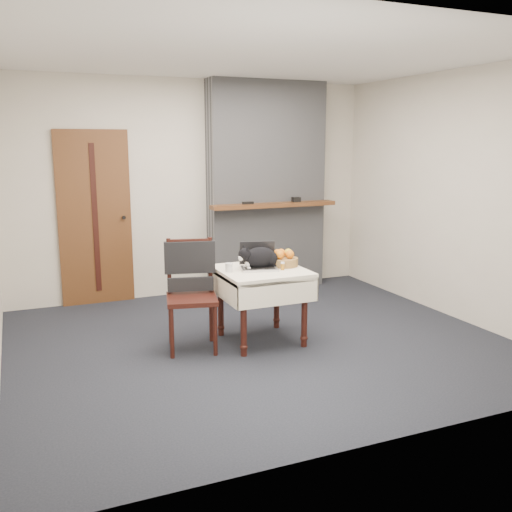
{
  "coord_description": "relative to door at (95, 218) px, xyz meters",
  "views": [
    {
      "loc": [
        -2.04,
        -4.72,
        1.86
      ],
      "look_at": [
        -0.04,
        -0.03,
        0.84
      ],
      "focal_mm": 40.0,
      "sensor_mm": 36.0,
      "label": 1
    }
  ],
  "objects": [
    {
      "name": "ground",
      "position": [
        1.2,
        -1.97,
        -1.0
      ],
      "size": [
        4.5,
        4.5,
        0.0
      ],
      "primitive_type": "plane",
      "color": "black",
      "rests_on": "ground"
    },
    {
      "name": "room_shell",
      "position": [
        1.2,
        -1.51,
        0.76
      ],
      "size": [
        4.52,
        4.01,
        2.61
      ],
      "color": "beige",
      "rests_on": "ground"
    },
    {
      "name": "door",
      "position": [
        0.0,
        0.0,
        0.0
      ],
      "size": [
        0.82,
        0.1,
        2.0
      ],
      "color": "brown",
      "rests_on": "ground"
    },
    {
      "name": "chimney",
      "position": [
        2.1,
        -0.13,
        0.3
      ],
      "size": [
        1.62,
        0.48,
        2.6
      ],
      "color": "gray",
      "rests_on": "ground"
    },
    {
      "name": "side_table",
      "position": [
        1.23,
        -1.96,
        -0.41
      ],
      "size": [
        0.78,
        0.78,
        0.7
      ],
      "color": "black",
      "rests_on": "ground"
    },
    {
      "name": "laptop",
      "position": [
        1.22,
        -1.92,
        -0.24
      ],
      "size": [
        0.39,
        0.36,
        0.25
      ],
      "rotation": [
        0.0,
        0.0,
        -0.25
      ],
      "color": "#B7B7BC",
      "rests_on": "side_table"
    },
    {
      "name": "cat",
      "position": [
        1.24,
        -1.93,
        -0.2
      ],
      "size": [
        0.48,
        0.21,
        0.23
      ],
      "rotation": [
        0.0,
        0.0,
        0.08
      ],
      "color": "black",
      "rests_on": "side_table"
    },
    {
      "name": "cream_jar",
      "position": [
        0.91,
        -1.95,
        -0.26
      ],
      "size": [
        0.07,
        0.07,
        0.08
      ],
      "primitive_type": "cylinder",
      "color": "silver",
      "rests_on": "side_table"
    },
    {
      "name": "pill_bottle",
      "position": [
        1.4,
        -2.07,
        -0.26
      ],
      "size": [
        0.04,
        0.04,
        0.07
      ],
      "color": "#AD6E15",
      "rests_on": "side_table"
    },
    {
      "name": "fruit_basket",
      "position": [
        1.48,
        -1.91,
        -0.24
      ],
      "size": [
        0.28,
        0.28,
        0.16
      ],
      "color": "olive",
      "rests_on": "side_table"
    },
    {
      "name": "desk_clutter",
      "position": [
        1.41,
        -1.88,
        -0.3
      ],
      "size": [
        0.11,
        0.1,
        0.01
      ],
      "primitive_type": "cube",
      "rotation": [
        0.0,
        0.0,
        0.72
      ],
      "color": "black",
      "rests_on": "side_table"
    },
    {
      "name": "chair",
      "position": [
        0.59,
        -1.82,
        -0.36
      ],
      "size": [
        0.54,
        0.53,
        1.0
      ],
      "rotation": [
        0.0,
        0.0,
        -0.23
      ],
      "color": "black",
      "rests_on": "ground"
    }
  ]
}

